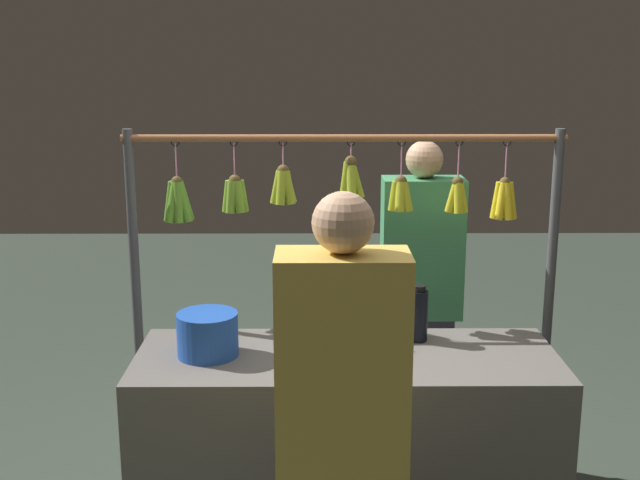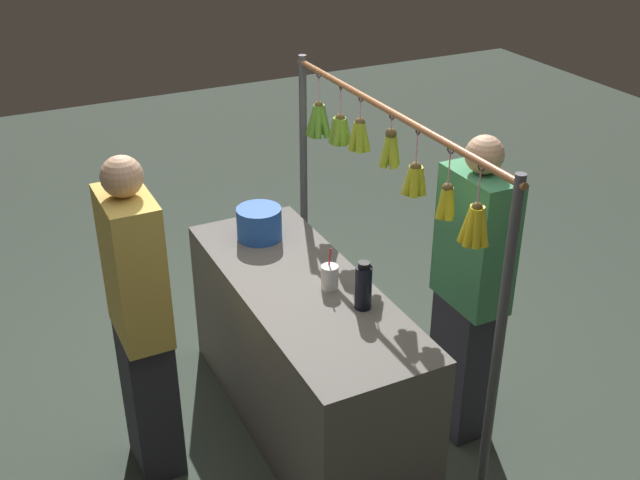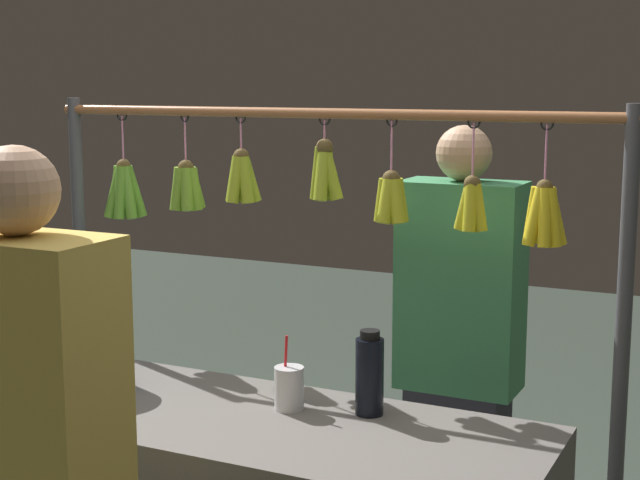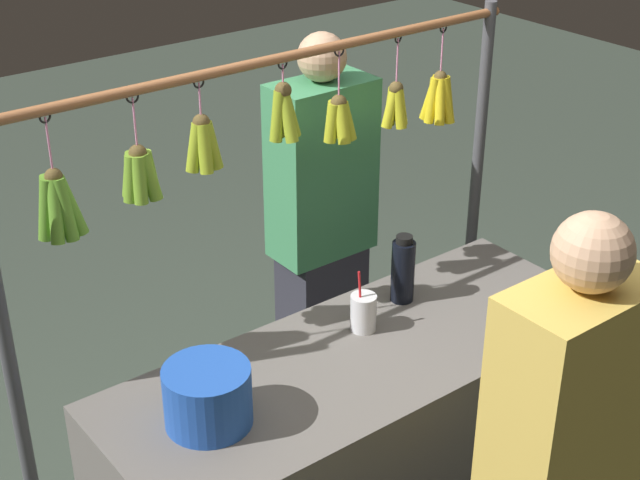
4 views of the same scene
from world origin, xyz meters
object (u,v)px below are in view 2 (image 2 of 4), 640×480
vendor_person (470,295)px  blue_bucket (259,223)px  drink_cup (330,277)px  water_bottle (363,286)px  customer_person (141,327)px

vendor_person → blue_bucket: bearing=37.1°
drink_cup → water_bottle: bearing=-164.6°
water_bottle → vendor_person: vendor_person is taller
water_bottle → blue_bucket: 0.88m
water_bottle → vendor_person: (-0.08, -0.55, -0.16)m
customer_person → drink_cup: bearing=-98.3°
blue_bucket → vendor_person: size_ratio=0.15×
blue_bucket → customer_person: size_ratio=0.15×
drink_cup → blue_bucket: bearing=9.0°
vendor_person → customer_person: size_ratio=0.99×
blue_bucket → vendor_person: vendor_person is taller
vendor_person → water_bottle: bearing=81.4°
blue_bucket → drink_cup: drink_cup is taller
drink_cup → customer_person: size_ratio=0.13×
drink_cup → vendor_person: vendor_person is taller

